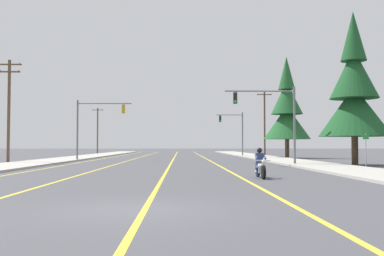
{
  "coord_description": "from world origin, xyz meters",
  "views": [
    {
      "loc": [
        1.12,
        -10.98,
        1.57
      ],
      "look_at": [
        1.97,
        24.06,
        2.94
      ],
      "focal_mm": 41.62,
      "sensor_mm": 36.0,
      "label": 1
    }
  ],
  "objects_px": {
    "conifer_tree_right_verge_near": "(354,94)",
    "traffic_signal_mid_right": "(235,128)",
    "utility_pole_left_far": "(98,130)",
    "traffic_signal_near_left": "(93,120)",
    "conifer_tree_right_verge_far": "(287,111)",
    "utility_pole_left_near": "(9,107)",
    "motorcycle_with_rider": "(260,166)",
    "street_sign": "(366,146)",
    "traffic_signal_near_right": "(274,113)",
    "utility_pole_right_far": "(265,122)"
  },
  "relations": [
    {
      "from": "utility_pole_left_far",
      "to": "traffic_signal_mid_right",
      "type": "bearing_deg",
      "value": -45.39
    },
    {
      "from": "motorcycle_with_rider",
      "to": "conifer_tree_right_verge_far",
      "type": "relative_size",
      "value": 0.17
    },
    {
      "from": "motorcycle_with_rider",
      "to": "traffic_signal_near_right",
      "type": "bearing_deg",
      "value": 75.42
    },
    {
      "from": "motorcycle_with_rider",
      "to": "utility_pole_right_far",
      "type": "xyz_separation_m",
      "value": [
        9.18,
        47.49,
        4.58
      ]
    },
    {
      "from": "traffic_signal_mid_right",
      "to": "traffic_signal_near_left",
      "type": "bearing_deg",
      "value": -134.81
    },
    {
      "from": "utility_pole_left_near",
      "to": "utility_pole_left_far",
      "type": "xyz_separation_m",
      "value": [
        -1.02,
        47.0,
        -0.29
      ]
    },
    {
      "from": "motorcycle_with_rider",
      "to": "traffic_signal_mid_right",
      "type": "bearing_deg",
      "value": 84.73
    },
    {
      "from": "traffic_signal_mid_right",
      "to": "conifer_tree_right_verge_far",
      "type": "relative_size",
      "value": 0.49
    },
    {
      "from": "traffic_signal_near_left",
      "to": "conifer_tree_right_verge_near",
      "type": "relative_size",
      "value": 0.51
    },
    {
      "from": "traffic_signal_mid_right",
      "to": "utility_pole_left_near",
      "type": "bearing_deg",
      "value": -134.9
    },
    {
      "from": "traffic_signal_mid_right",
      "to": "utility_pole_right_far",
      "type": "distance_m",
      "value": 8.53
    },
    {
      "from": "utility_pole_left_near",
      "to": "utility_pole_left_far",
      "type": "relative_size",
      "value": 1.03
    },
    {
      "from": "utility_pole_left_far",
      "to": "street_sign",
      "type": "xyz_separation_m",
      "value": [
        29.3,
        -55.27,
        -3.12
      ]
    },
    {
      "from": "traffic_signal_mid_right",
      "to": "utility_pole_left_near",
      "type": "xyz_separation_m",
      "value": [
        -22.79,
        -22.86,
        0.88
      ]
    },
    {
      "from": "motorcycle_with_rider",
      "to": "conifer_tree_right_verge_near",
      "type": "bearing_deg",
      "value": 53.51
    },
    {
      "from": "utility_pole_left_far",
      "to": "utility_pole_right_far",
      "type": "bearing_deg",
      "value": -31.12
    },
    {
      "from": "conifer_tree_right_verge_near",
      "to": "street_sign",
      "type": "relative_size",
      "value": 5.1
    },
    {
      "from": "traffic_signal_near_left",
      "to": "conifer_tree_right_verge_near",
      "type": "height_order",
      "value": "conifer_tree_right_verge_near"
    },
    {
      "from": "traffic_signal_near_right",
      "to": "street_sign",
      "type": "distance_m",
      "value": 7.31
    },
    {
      "from": "utility_pole_right_far",
      "to": "conifer_tree_right_verge_far",
      "type": "relative_size",
      "value": 0.79
    },
    {
      "from": "motorcycle_with_rider",
      "to": "street_sign",
      "type": "distance_m",
      "value": 13.56
    },
    {
      "from": "street_sign",
      "to": "conifer_tree_right_verge_far",
      "type": "bearing_deg",
      "value": 90.18
    },
    {
      "from": "motorcycle_with_rider",
      "to": "utility_pole_left_near",
      "type": "distance_m",
      "value": 26.62
    },
    {
      "from": "traffic_signal_near_left",
      "to": "street_sign",
      "type": "relative_size",
      "value": 2.58
    },
    {
      "from": "motorcycle_with_rider",
      "to": "utility_pole_left_far",
      "type": "distance_m",
      "value": 68.25
    },
    {
      "from": "conifer_tree_right_verge_near",
      "to": "traffic_signal_mid_right",
      "type": "bearing_deg",
      "value": 102.36
    },
    {
      "from": "traffic_signal_near_left",
      "to": "utility_pole_left_near",
      "type": "distance_m",
      "value": 8.8
    },
    {
      "from": "traffic_signal_near_right",
      "to": "utility_pole_right_far",
      "type": "relative_size",
      "value": 0.63
    },
    {
      "from": "utility_pole_left_far",
      "to": "traffic_signal_near_left",
      "type": "bearing_deg",
      "value": -79.94
    },
    {
      "from": "utility_pole_left_near",
      "to": "conifer_tree_right_verge_far",
      "type": "distance_m",
      "value": 31.88
    },
    {
      "from": "utility_pole_left_near",
      "to": "conifer_tree_right_verge_far",
      "type": "height_order",
      "value": "conifer_tree_right_verge_far"
    },
    {
      "from": "traffic_signal_near_right",
      "to": "utility_pole_left_near",
      "type": "distance_m",
      "value": 23.0
    },
    {
      "from": "traffic_signal_near_right",
      "to": "utility_pole_left_near",
      "type": "xyz_separation_m",
      "value": [
        -22.52,
        4.63,
        0.77
      ]
    },
    {
      "from": "motorcycle_with_rider",
      "to": "conifer_tree_right_verge_near",
      "type": "xyz_separation_m",
      "value": [
        9.84,
        13.31,
        5.02
      ]
    },
    {
      "from": "traffic_signal_near_right",
      "to": "traffic_signal_mid_right",
      "type": "xyz_separation_m",
      "value": [
        0.27,
        27.5,
        -0.11
      ]
    },
    {
      "from": "traffic_signal_near_right",
      "to": "traffic_signal_mid_right",
      "type": "distance_m",
      "value": 27.5
    },
    {
      "from": "motorcycle_with_rider",
      "to": "utility_pole_left_far",
      "type": "height_order",
      "value": "utility_pole_left_far"
    },
    {
      "from": "traffic_signal_near_left",
      "to": "utility_pole_left_far",
      "type": "relative_size",
      "value": 0.7
    },
    {
      "from": "utility_pole_left_near",
      "to": "conifer_tree_right_verge_near",
      "type": "height_order",
      "value": "conifer_tree_right_verge_near"
    },
    {
      "from": "utility_pole_right_far",
      "to": "conifer_tree_right_verge_near",
      "type": "height_order",
      "value": "conifer_tree_right_verge_near"
    },
    {
      "from": "traffic_signal_near_right",
      "to": "conifer_tree_right_verge_near",
      "type": "bearing_deg",
      "value": -1.64
    },
    {
      "from": "motorcycle_with_rider",
      "to": "street_sign",
      "type": "bearing_deg",
      "value": 46.75
    },
    {
      "from": "traffic_signal_near_left",
      "to": "utility_pole_left_far",
      "type": "distance_m",
      "value": 41.46
    },
    {
      "from": "conifer_tree_right_verge_far",
      "to": "street_sign",
      "type": "relative_size",
      "value": 5.23
    },
    {
      "from": "conifer_tree_right_verge_far",
      "to": "utility_pole_left_near",
      "type": "bearing_deg",
      "value": -152.24
    },
    {
      "from": "traffic_signal_near_right",
      "to": "utility_pole_left_near",
      "type": "bearing_deg",
      "value": 168.37
    },
    {
      "from": "traffic_signal_near_right",
      "to": "traffic_signal_mid_right",
      "type": "height_order",
      "value": "same"
    },
    {
      "from": "traffic_signal_near_left",
      "to": "conifer_tree_right_verge_far",
      "type": "distance_m",
      "value": 23.69
    },
    {
      "from": "traffic_signal_mid_right",
      "to": "utility_pole_left_far",
      "type": "distance_m",
      "value": 33.91
    },
    {
      "from": "conifer_tree_right_verge_far",
      "to": "traffic_signal_mid_right",
      "type": "bearing_deg",
      "value": 124.05
    }
  ]
}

